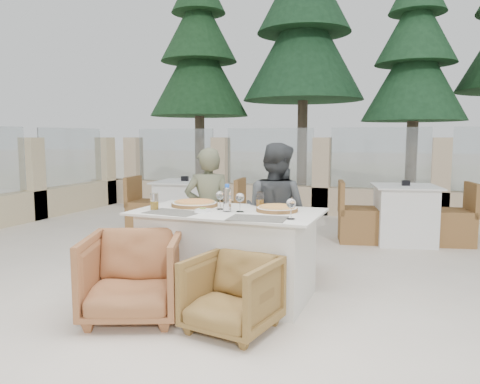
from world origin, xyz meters
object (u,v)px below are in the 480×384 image
(beer_glass_right, at_px, (260,199))
(armchair_far_left, at_px, (212,246))
(armchair_near_right, at_px, (232,294))
(bg_table_a, at_px, (185,207))
(pizza_right, at_px, (277,209))
(armchair_far_right, at_px, (279,243))
(wine_glass_near, at_px, (240,201))
(wine_glass_corner, at_px, (291,208))
(beer_glass_left, at_px, (154,202))
(armchair_near_left, at_px, (133,276))
(bg_table_b, at_px, (405,214))
(diner_right, at_px, (275,214))
(water_bottle, at_px, (227,198))
(dining_table, at_px, (228,254))
(wine_glass_centre, at_px, (220,199))
(diner_left, at_px, (208,212))
(pizza_left, at_px, (195,203))
(olive_dish, at_px, (203,210))

(beer_glass_right, bearing_deg, armchair_far_left, 150.88)
(armchair_near_right, height_order, bg_table_a, bg_table_a)
(armchair_near_right, xyz_separation_m, bg_table_a, (-1.94, 3.02, 0.11))
(pizza_right, xyz_separation_m, armchair_far_right, (-0.18, 0.71, -0.47))
(wine_glass_near, height_order, wine_glass_corner, same)
(beer_glass_left, relative_size, armchair_near_left, 0.20)
(armchair_near_right, relative_size, bg_table_b, 0.37)
(beer_glass_right, xyz_separation_m, diner_right, (0.08, 0.22, -0.16))
(armchair_far_right, bearing_deg, bg_table_a, -49.20)
(bg_table_b, bearing_deg, pizza_right, -122.70)
(water_bottle, xyz_separation_m, armchair_far_left, (-0.46, 0.71, -0.62))
(dining_table, bearing_deg, water_bottle, -73.74)
(diner_right, bearing_deg, water_bottle, 78.08)
(pizza_right, xyz_separation_m, wine_glass_near, (-0.29, -0.14, 0.07))
(wine_glass_centre, height_order, beer_glass_left, wine_glass_centre)
(water_bottle, relative_size, wine_glass_centre, 1.29)
(wine_glass_near, bearing_deg, dining_table, 165.14)
(water_bottle, xyz_separation_m, armchair_far_right, (0.22, 0.87, -0.56))
(water_bottle, distance_m, armchair_near_right, 0.93)
(dining_table, bearing_deg, pizza_right, 15.10)
(diner_left, bearing_deg, armchair_near_left, 63.26)
(water_bottle, bearing_deg, diner_right, 65.32)
(dining_table, bearing_deg, pizza_left, 160.42)
(dining_table, distance_m, pizza_right, 0.59)
(dining_table, height_order, wine_glass_near, wine_glass_near)
(beer_glass_left, bearing_deg, wine_glass_centre, 22.26)
(wine_glass_centre, bearing_deg, beer_glass_right, 42.85)
(diner_right, bearing_deg, diner_left, 13.73)
(wine_glass_corner, bearing_deg, wine_glass_near, 158.60)
(wine_glass_near, distance_m, armchair_far_right, 1.01)
(wine_glass_near, xyz_separation_m, bg_table_b, (1.28, 2.81, -0.48))
(wine_glass_centre, height_order, wine_glass_corner, same)
(olive_dish, bearing_deg, dining_table, 48.04)
(wine_glass_centre, relative_size, olive_dish, 1.67)
(wine_glass_corner, height_order, beer_glass_left, wine_glass_corner)
(wine_glass_corner, xyz_separation_m, olive_dish, (-0.78, 0.05, -0.07))
(diner_left, bearing_deg, olive_dish, 88.01)
(diner_right, bearing_deg, bg_table_b, -103.73)
(pizza_right, height_order, bg_table_a, pizza_right)
(armchair_far_left, bearing_deg, beer_glass_right, 136.07)
(pizza_left, bearing_deg, diner_right, 29.86)
(olive_dish, relative_size, armchair_far_left, 0.19)
(diner_right, bearing_deg, wine_glass_centre, 65.64)
(wine_glass_centre, distance_m, beer_glass_left, 0.58)
(armchair_near_left, xyz_separation_m, bg_table_a, (-1.13, 3.06, 0.05))
(pizza_left, height_order, armchair_far_right, pizza_left)
(wine_glass_corner, bearing_deg, armchair_far_right, 110.37)
(wine_glass_near, height_order, beer_glass_right, wine_glass_near)
(dining_table, height_order, water_bottle, water_bottle)
(pizza_left, relative_size, beer_glass_left, 2.96)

